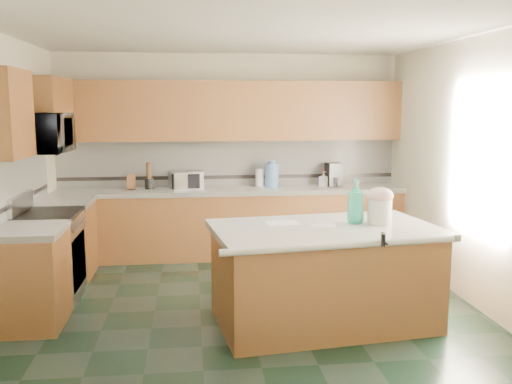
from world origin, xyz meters
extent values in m
plane|color=black|center=(0.00, 0.00, 0.00)|extent=(4.60, 4.60, 0.00)
plane|color=white|center=(0.00, 0.00, 2.70)|extent=(4.60, 4.60, 0.00)
cube|color=#F4EBCD|center=(0.00, 2.32, 1.35)|extent=(4.60, 0.04, 2.70)
cube|color=#F4EBCD|center=(0.00, -2.32, 1.35)|extent=(4.60, 0.04, 2.70)
cube|color=#F4EBCD|center=(2.32, 0.00, 1.35)|extent=(0.04, 4.60, 2.70)
cube|color=#502C13|center=(0.00, 2.00, 0.43)|extent=(4.60, 0.60, 0.86)
cube|color=white|center=(0.00, 2.00, 0.89)|extent=(4.60, 0.64, 0.06)
cube|color=#502C13|center=(0.00, 2.13, 1.94)|extent=(4.60, 0.33, 0.78)
cube|color=silver|center=(0.00, 2.29, 1.24)|extent=(4.60, 0.02, 0.63)
cube|color=black|center=(0.00, 2.28, 1.04)|extent=(4.60, 0.01, 0.05)
cube|color=#502C13|center=(-2.00, 1.29, 0.43)|extent=(0.60, 0.82, 0.86)
cube|color=white|center=(-2.00, 1.29, 0.89)|extent=(0.64, 0.82, 0.06)
cube|color=#502C13|center=(-2.00, -0.24, 0.43)|extent=(0.60, 0.72, 0.86)
cube|color=white|center=(-2.00, -0.24, 0.89)|extent=(0.64, 0.72, 0.06)
cube|color=silver|center=(-2.29, 0.55, 1.24)|extent=(0.02, 2.30, 0.63)
cube|color=black|center=(-2.28, 0.55, 1.04)|extent=(0.01, 2.30, 0.05)
cube|color=#502C13|center=(-2.13, 1.42, 1.94)|extent=(0.33, 1.09, 0.78)
cube|color=#502C13|center=(-2.13, -0.24, 1.94)|extent=(0.33, 0.72, 0.78)
cube|color=#B7B7BC|center=(-2.00, 0.50, 0.44)|extent=(0.60, 0.76, 0.88)
cube|color=black|center=(-1.71, 0.50, 0.40)|extent=(0.02, 0.68, 0.55)
cube|color=black|center=(-2.00, 0.50, 0.90)|extent=(0.62, 0.78, 0.04)
cylinder|color=#B7B7BC|center=(-1.68, 0.50, 0.78)|extent=(0.02, 0.66, 0.02)
cube|color=#B7B7BC|center=(-2.26, 0.50, 1.02)|extent=(0.06, 0.76, 0.18)
imported|color=#B7B7BC|center=(-2.00, 0.50, 1.73)|extent=(0.50, 0.73, 0.41)
cube|color=#502C13|center=(0.69, -0.49, 0.43)|extent=(2.05, 1.34, 0.86)
cube|color=white|center=(0.69, -0.49, 0.89)|extent=(2.16, 1.45, 0.06)
cylinder|color=white|center=(0.69, -1.09, 0.89)|extent=(2.01, 0.32, 0.06)
cylinder|color=silver|center=(1.21, -0.44, 1.04)|extent=(0.24, 0.24, 0.23)
ellipsoid|color=#D29DA1|center=(1.21, -0.44, 1.19)|extent=(0.24, 0.24, 0.15)
cylinder|color=tan|center=(1.21, -0.44, 1.24)|extent=(0.08, 0.03, 0.03)
sphere|color=tan|center=(1.17, -0.44, 1.24)|extent=(0.04, 0.04, 0.04)
sphere|color=tan|center=(1.25, -0.44, 1.24)|extent=(0.04, 0.04, 0.04)
imported|color=teal|center=(1.00, -0.38, 1.13)|extent=(0.17, 0.17, 0.41)
cube|color=white|center=(0.68, -0.46, 0.92)|extent=(0.25, 0.20, 0.00)
cube|color=white|center=(0.33, -0.31, 0.92)|extent=(0.33, 0.26, 0.00)
cube|color=black|center=(1.04, -1.07, 0.93)|extent=(0.06, 0.12, 0.10)
cylinder|color=black|center=(1.04, -1.13, 0.91)|extent=(0.02, 0.08, 0.02)
cube|color=#472814|center=(-1.30, 2.05, 1.02)|extent=(0.11, 0.15, 0.21)
cylinder|color=black|center=(-1.07, 2.08, 0.99)|extent=(0.11, 0.11, 0.14)
cylinder|color=#472814|center=(-1.07, 2.08, 1.17)|extent=(0.07, 0.07, 0.21)
cube|color=#B7B7BC|center=(-0.59, 2.05, 1.04)|extent=(0.47, 0.38, 0.23)
cube|color=black|center=(-0.59, 1.92, 1.04)|extent=(0.36, 0.01, 0.19)
cylinder|color=white|center=(0.40, 2.10, 1.04)|extent=(0.11, 0.11, 0.25)
cylinder|color=#B7B7BC|center=(0.40, 2.10, 0.93)|extent=(0.16, 0.16, 0.01)
cylinder|color=#678ECA|center=(0.56, 2.06, 1.08)|extent=(0.19, 0.19, 0.32)
cylinder|color=#678ECA|center=(0.56, 2.06, 1.26)|extent=(0.09, 0.09, 0.05)
cube|color=black|center=(1.41, 2.08, 1.08)|extent=(0.21, 0.23, 0.32)
cylinder|color=black|center=(1.41, 2.03, 0.99)|extent=(0.13, 0.13, 0.13)
imported|color=white|center=(1.27, 2.05, 1.02)|extent=(0.13, 0.13, 0.21)
cylinder|color=red|center=(1.27, 2.05, 1.14)|extent=(0.02, 0.02, 0.03)
cube|color=white|center=(2.29, -0.20, 1.50)|extent=(0.02, 1.40, 1.10)
camera|label=1|loc=(-0.51, -5.47, 2.01)|focal=40.00mm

